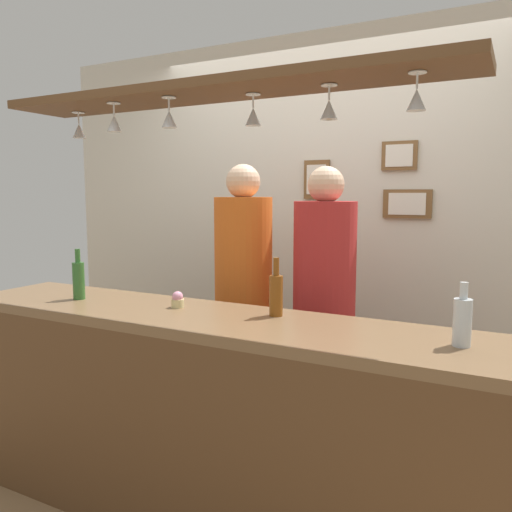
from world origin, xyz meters
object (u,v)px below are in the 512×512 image
at_px(bottle_beer_green_import, 79,279).
at_px(person_left_orange_shirt, 243,279).
at_px(picture_frame_crest, 317,180).
at_px(cupcake, 178,300).
at_px(picture_frame_lower_pair, 407,204).
at_px(picture_frame_upper_small, 399,156).
at_px(person_right_red_shirt, 324,289).
at_px(bottle_soda_clear, 462,321).
at_px(bottle_beer_amber_tall, 276,294).

bearing_deg(bottle_beer_green_import, person_left_orange_shirt, 52.90).
bearing_deg(picture_frame_crest, cupcake, -97.77).
bearing_deg(cupcake, picture_frame_lower_pair, 59.61).
bearing_deg(bottle_beer_green_import, cupcake, 7.55).
distance_m(picture_frame_upper_small, picture_frame_crest, 0.57).
height_order(bottle_beer_green_import, picture_frame_upper_small, picture_frame_upper_small).
relative_size(cupcake, picture_frame_lower_pair, 0.26).
xyz_separation_m(picture_frame_upper_small, picture_frame_crest, (-0.55, 0.00, -0.14)).
distance_m(person_right_red_shirt, picture_frame_upper_small, 1.04).
xyz_separation_m(bottle_soda_clear, picture_frame_crest, (-1.08, 1.39, 0.54)).
bearing_deg(picture_frame_upper_small, bottle_soda_clear, -68.96).
distance_m(person_left_orange_shirt, bottle_beer_green_import, 0.93).
relative_size(picture_frame_lower_pair, picture_frame_crest, 1.15).
distance_m(bottle_soda_clear, bottle_beer_green_import, 1.83).
bearing_deg(person_right_red_shirt, bottle_beer_green_import, -145.22).
relative_size(bottle_soda_clear, picture_frame_crest, 0.88).
height_order(bottle_soda_clear, cupcake, bottle_soda_clear).
relative_size(person_right_red_shirt, picture_frame_crest, 6.42).
bearing_deg(bottle_soda_clear, bottle_beer_green_import, -178.91).
relative_size(bottle_soda_clear, cupcake, 2.95).
relative_size(person_left_orange_shirt, picture_frame_lower_pair, 5.64).
bearing_deg(picture_frame_crest, bottle_beer_green_import, -117.83).
bearing_deg(bottle_beer_amber_tall, cupcake, -172.25).
xyz_separation_m(person_right_red_shirt, picture_frame_lower_pair, (0.29, 0.68, 0.45)).
relative_size(bottle_soda_clear, bottle_beer_amber_tall, 0.88).
height_order(person_right_red_shirt, bottle_soda_clear, person_right_red_shirt).
xyz_separation_m(bottle_beer_green_import, picture_frame_upper_small, (1.30, 1.42, 0.67)).
bearing_deg(bottle_soda_clear, picture_frame_upper_small, 111.04).
xyz_separation_m(bottle_beer_amber_tall, picture_frame_lower_pair, (0.30, 1.28, 0.38)).
bearing_deg(picture_frame_upper_small, person_left_orange_shirt, -137.28).
height_order(person_right_red_shirt, picture_frame_upper_small, picture_frame_upper_small).
height_order(person_right_red_shirt, picture_frame_lower_pair, person_right_red_shirt).
xyz_separation_m(picture_frame_lower_pair, picture_frame_crest, (-0.61, 0.00, 0.16)).
height_order(bottle_beer_green_import, picture_frame_crest, picture_frame_crest).
xyz_separation_m(bottle_beer_amber_tall, picture_frame_upper_small, (0.24, 1.28, 0.68)).
distance_m(bottle_beer_amber_tall, cupcake, 0.49).
bearing_deg(bottle_beer_green_import, picture_frame_lower_pair, 46.34).
distance_m(person_left_orange_shirt, bottle_soda_clear, 1.45).
bearing_deg(person_left_orange_shirt, picture_frame_lower_pair, 40.57).
bearing_deg(person_right_red_shirt, picture_frame_upper_small, 70.99).
xyz_separation_m(bottle_soda_clear, cupcake, (-1.26, 0.04, -0.06)).
bearing_deg(picture_frame_crest, picture_frame_lower_pair, 0.00).
xyz_separation_m(person_left_orange_shirt, bottle_beer_green_import, (-0.56, -0.74, 0.07)).
xyz_separation_m(bottle_beer_amber_tall, picture_frame_crest, (-0.30, 1.28, 0.54)).
bearing_deg(picture_frame_crest, person_left_orange_shirt, -105.71).
bearing_deg(bottle_beer_amber_tall, picture_frame_upper_small, 79.16).
bearing_deg(picture_frame_lower_pair, picture_frame_upper_small, 180.00).
height_order(bottle_beer_green_import, cupcake, bottle_beer_green_import).
bearing_deg(person_right_red_shirt, bottle_beer_amber_tall, -90.93).
relative_size(picture_frame_upper_small, picture_frame_crest, 0.85).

